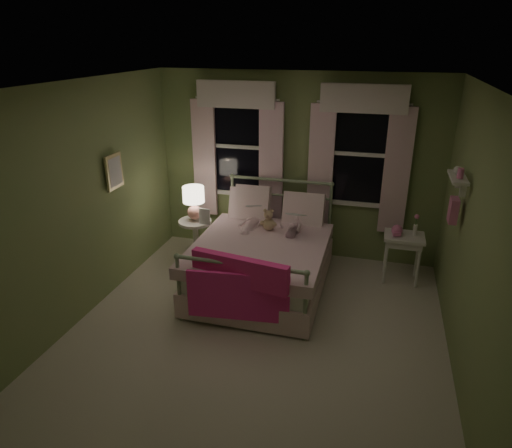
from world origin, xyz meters
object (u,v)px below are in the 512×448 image
(child_right, at_px, (293,211))
(nightstand_right, at_px, (404,242))
(child_left, at_px, (251,202))
(teddy_bear, at_px, (269,222))
(table_lamp, at_px, (194,200))
(nightstand_left, at_px, (196,236))
(bed, at_px, (263,260))

(child_right, xyz_separation_m, nightstand_right, (1.43, 0.19, -0.36))
(child_left, relative_size, teddy_bear, 2.71)
(table_lamp, distance_m, nightstand_right, 2.82)
(teddy_bear, distance_m, nightstand_left, 1.14)
(teddy_bear, relative_size, nightstand_right, 0.46)
(child_left, xyz_separation_m, teddy_bear, (0.28, -0.16, -0.18))
(teddy_bear, xyz_separation_m, table_lamp, (-1.08, 0.11, 0.16))
(bed, distance_m, table_lamp, 1.27)
(nightstand_right, bearing_deg, child_right, -172.28)
(table_lamp, bearing_deg, nightstand_left, 0.00)
(nightstand_left, bearing_deg, teddy_bear, -5.66)
(child_left, xyz_separation_m, table_lamp, (-0.80, -0.05, -0.02))
(child_right, relative_size, teddy_bear, 2.31)
(bed, relative_size, table_lamp, 4.37)
(bed, xyz_separation_m, teddy_bear, (0.01, 0.27, 0.42))
(bed, relative_size, child_left, 2.53)
(bed, bearing_deg, table_lamp, 160.41)
(teddy_bear, height_order, nightstand_left, teddy_bear)
(bed, bearing_deg, teddy_bear, 88.85)
(nightstand_right, bearing_deg, bed, -159.92)
(child_left, bearing_deg, nightstand_left, 3.87)
(teddy_bear, relative_size, table_lamp, 0.64)
(table_lamp, bearing_deg, bed, -19.59)
(table_lamp, bearing_deg, child_right, 2.19)
(child_right, bearing_deg, table_lamp, -1.86)
(child_left, bearing_deg, table_lamp, 3.87)
(child_right, xyz_separation_m, teddy_bear, (-0.28, -0.16, -0.12))
(child_left, bearing_deg, child_right, -179.85)
(child_left, height_order, child_right, child_left)
(child_left, distance_m, child_right, 0.56)
(nightstand_left, bearing_deg, nightstand_right, 5.04)
(teddy_bear, bearing_deg, child_left, 150.50)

